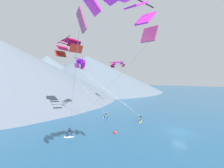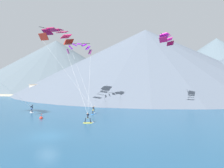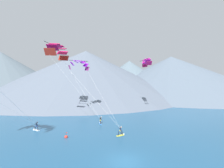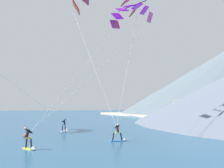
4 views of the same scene
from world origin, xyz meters
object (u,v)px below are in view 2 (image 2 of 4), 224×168
(kitesurfer_mid_center, at_px, (32,110))
(parafoil_kite_near_trail, at_px, (79,48))
(kitesurfer_near_trail, at_px, (89,120))
(race_marker_buoy, at_px, (41,118))
(kitesurfer_near_lead, at_px, (94,111))
(parafoil_kite_distant_high_outer, at_px, (166,38))
(parafoil_kite_near_lead, at_px, (57,34))

(kitesurfer_mid_center, height_order, parafoil_kite_near_trail, parafoil_kite_near_trail)
(kitesurfer_near_trail, height_order, race_marker_buoy, kitesurfer_near_trail)
(kitesurfer_mid_center, bearing_deg, parafoil_kite_near_trail, 34.29)
(kitesurfer_near_lead, height_order, parafoil_kite_near_trail, parafoil_kite_near_trail)
(kitesurfer_mid_center, relative_size, parafoil_kite_distant_high_outer, 0.28)
(kitesurfer_near_trail, bearing_deg, race_marker_buoy, 176.37)
(kitesurfer_mid_center, distance_m, race_marker_buoy, 8.34)
(parafoil_kite_distant_high_outer, bearing_deg, kitesurfer_near_lead, -157.53)
(parafoil_kite_near_lead, relative_size, parafoil_kite_near_trail, 1.22)
(kitesurfer_mid_center, height_order, race_marker_buoy, kitesurfer_mid_center)
(parafoil_kite_near_lead, relative_size, race_marker_buoy, 16.25)
(parafoil_kite_near_lead, xyz_separation_m, parafoil_kite_distant_high_outer, (23.00, 3.59, -1.48))
(kitesurfer_mid_center, xyz_separation_m, parafoil_kite_distant_high_outer, (26.46, 7.95, 14.76))
(kitesurfer_near_lead, height_order, parafoil_kite_near_lead, parafoil_kite_near_lead)
(kitesurfer_near_trail, xyz_separation_m, parafoil_kite_near_trail, (-7.58, 11.60, 13.20))
(kitesurfer_near_trail, bearing_deg, kitesurfer_mid_center, 159.17)
(kitesurfer_mid_center, relative_size, parafoil_kite_near_trail, 0.13)
(kitesurfer_near_lead, height_order, race_marker_buoy, kitesurfer_near_lead)
(kitesurfer_near_trail, height_order, kitesurfer_mid_center, kitesurfer_near_trail)
(kitesurfer_mid_center, distance_m, parafoil_kite_distant_high_outer, 31.32)
(kitesurfer_near_lead, xyz_separation_m, parafoil_kite_near_lead, (-9.53, 1.98, 16.23))
(kitesurfer_near_lead, distance_m, parafoil_kite_near_lead, 18.93)
(kitesurfer_mid_center, bearing_deg, kitesurfer_near_trail, -20.83)
(parafoil_kite_near_lead, bearing_deg, parafoil_kite_near_trail, 14.56)
(kitesurfer_near_trail, distance_m, parafoil_kite_distant_high_outer, 22.91)
(kitesurfer_near_lead, bearing_deg, kitesurfer_mid_center, -169.61)
(parafoil_kite_near_trail, bearing_deg, kitesurfer_near_trail, -56.86)
(parafoil_kite_near_lead, bearing_deg, kitesurfer_near_trail, -40.06)
(parafoil_kite_distant_high_outer, relative_size, race_marker_buoy, 6.04)
(parafoil_kite_near_trail, height_order, parafoil_kite_distant_high_outer, parafoil_kite_distant_high_outer)
(parafoil_kite_near_lead, bearing_deg, parafoil_kite_distant_high_outer, 8.87)
(parafoil_kite_near_lead, xyz_separation_m, parafoil_kite_near_trail, (4.75, 1.24, -3.00))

